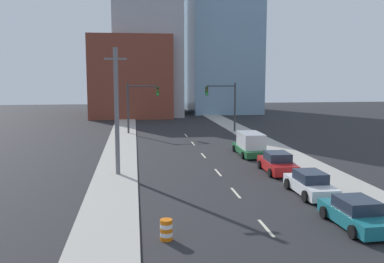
{
  "coord_description": "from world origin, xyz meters",
  "views": [
    {
      "loc": [
        -6.19,
        -10.62,
        7.32
      ],
      "look_at": [
        -1.01,
        27.75,
        2.2
      ],
      "focal_mm": 40.0,
      "sensor_mm": 36.0,
      "label": 1
    }
  ],
  "objects_px": {
    "traffic_barrel": "(166,230)",
    "traffic_signal_right": "(227,101)",
    "sedan_white": "(310,184)",
    "utility_pole_left_mid": "(117,111)",
    "traffic_signal_left": "(137,101)",
    "sedan_red": "(277,163)",
    "box_truck_green": "(250,145)",
    "sedan_teal": "(356,214)"
  },
  "relations": [
    {
      "from": "traffic_signal_right",
      "to": "sedan_teal",
      "type": "distance_m",
      "value": 35.0
    },
    {
      "from": "traffic_signal_left",
      "to": "traffic_barrel",
      "type": "xyz_separation_m",
      "value": [
        1.02,
        -35.25,
        -3.61
      ]
    },
    {
      "from": "sedan_white",
      "to": "traffic_barrel",
      "type": "bearing_deg",
      "value": -146.92
    },
    {
      "from": "traffic_signal_left",
      "to": "utility_pole_left_mid",
      "type": "bearing_deg",
      "value": -94.02
    },
    {
      "from": "traffic_signal_left",
      "to": "box_truck_green",
      "type": "xyz_separation_m",
      "value": [
        10.22,
        -15.8,
        -3.1
      ]
    },
    {
      "from": "utility_pole_left_mid",
      "to": "sedan_white",
      "type": "bearing_deg",
      "value": -29.56
    },
    {
      "from": "sedan_white",
      "to": "sedan_teal",
      "type": "bearing_deg",
      "value": -90.91
    },
    {
      "from": "sedan_white",
      "to": "utility_pole_left_mid",
      "type": "bearing_deg",
      "value": 150.28
    },
    {
      "from": "traffic_signal_right",
      "to": "sedan_white",
      "type": "xyz_separation_m",
      "value": [
        -1.07,
        -29.14,
        -3.41
      ]
    },
    {
      "from": "sedan_red",
      "to": "traffic_signal_left",
      "type": "bearing_deg",
      "value": 115.93
    },
    {
      "from": "traffic_barrel",
      "to": "traffic_signal_right",
      "type": "bearing_deg",
      "value": 73.58
    },
    {
      "from": "traffic_signal_left",
      "to": "box_truck_green",
      "type": "distance_m",
      "value": 19.08
    },
    {
      "from": "traffic_barrel",
      "to": "box_truck_green",
      "type": "xyz_separation_m",
      "value": [
        9.21,
        19.45,
        0.51
      ]
    },
    {
      "from": "traffic_signal_right",
      "to": "sedan_teal",
      "type": "bearing_deg",
      "value": -91.89
    },
    {
      "from": "box_truck_green",
      "to": "sedan_white",
      "type": "bearing_deg",
      "value": -88.73
    },
    {
      "from": "traffic_signal_left",
      "to": "sedan_red",
      "type": "height_order",
      "value": "traffic_signal_left"
    },
    {
      "from": "box_truck_green",
      "to": "traffic_barrel",
      "type": "bearing_deg",
      "value": -114.53
    },
    {
      "from": "sedan_red",
      "to": "utility_pole_left_mid",
      "type": "bearing_deg",
      "value": 178.92
    },
    {
      "from": "traffic_barrel",
      "to": "sedan_white",
      "type": "relative_size",
      "value": 0.2
    },
    {
      "from": "traffic_signal_right",
      "to": "box_truck_green",
      "type": "xyz_separation_m",
      "value": [
        -1.18,
        -15.8,
        -3.1
      ]
    },
    {
      "from": "sedan_red",
      "to": "box_truck_green",
      "type": "height_order",
      "value": "box_truck_green"
    },
    {
      "from": "utility_pole_left_mid",
      "to": "traffic_signal_left",
      "type": "bearing_deg",
      "value": 85.98
    },
    {
      "from": "sedan_white",
      "to": "traffic_signal_right",
      "type": "bearing_deg",
      "value": 87.73
    },
    {
      "from": "traffic_signal_left",
      "to": "box_truck_green",
      "type": "bearing_deg",
      "value": -57.1
    },
    {
      "from": "box_truck_green",
      "to": "sedan_teal",
      "type": "bearing_deg",
      "value": -89.09
    },
    {
      "from": "traffic_barrel",
      "to": "sedan_red",
      "type": "bearing_deg",
      "value": 52.76
    },
    {
      "from": "sedan_teal",
      "to": "sedan_white",
      "type": "distance_m",
      "value": 5.67
    },
    {
      "from": "sedan_teal",
      "to": "utility_pole_left_mid",
      "type": "bearing_deg",
      "value": 132.0
    },
    {
      "from": "traffic_signal_left",
      "to": "sedan_white",
      "type": "bearing_deg",
      "value": -70.48
    },
    {
      "from": "utility_pole_left_mid",
      "to": "sedan_red",
      "type": "relative_size",
      "value": 1.94
    },
    {
      "from": "utility_pole_left_mid",
      "to": "sedan_teal",
      "type": "bearing_deg",
      "value": -46.41
    },
    {
      "from": "traffic_signal_right",
      "to": "utility_pole_left_mid",
      "type": "xyz_separation_m",
      "value": [
        -12.98,
        -22.39,
        0.67
      ]
    },
    {
      "from": "sedan_teal",
      "to": "box_truck_green",
      "type": "distance_m",
      "value": 19.01
    },
    {
      "from": "traffic_barrel",
      "to": "sedan_red",
      "type": "distance_m",
      "value": 15.44
    },
    {
      "from": "utility_pole_left_mid",
      "to": "sedan_white",
      "type": "height_order",
      "value": "utility_pole_left_mid"
    },
    {
      "from": "utility_pole_left_mid",
      "to": "sedan_white",
      "type": "relative_size",
      "value": 1.97
    },
    {
      "from": "traffic_signal_right",
      "to": "box_truck_green",
      "type": "height_order",
      "value": "traffic_signal_right"
    },
    {
      "from": "sedan_white",
      "to": "box_truck_green",
      "type": "relative_size",
      "value": 0.79
    },
    {
      "from": "traffic_signal_right",
      "to": "utility_pole_left_mid",
      "type": "bearing_deg",
      "value": -120.09
    },
    {
      "from": "traffic_signal_left",
      "to": "traffic_signal_right",
      "type": "relative_size",
      "value": 1.0
    },
    {
      "from": "sedan_teal",
      "to": "box_truck_green",
      "type": "xyz_separation_m",
      "value": [
        -0.03,
        19.01,
        0.33
      ]
    },
    {
      "from": "traffic_signal_right",
      "to": "box_truck_green",
      "type": "bearing_deg",
      "value": -94.27
    }
  ]
}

